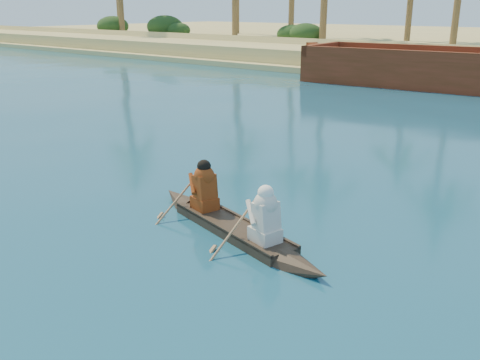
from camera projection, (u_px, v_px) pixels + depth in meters
The scene contains 3 objects.
canoe at pixel (233, 219), 9.81m from camera, with size 4.92×1.87×1.35m.
barge_left at pixel (373, 60), 35.19m from camera, with size 11.23×7.74×1.79m.
barge_mid at pixel (438, 71), 27.77m from camera, with size 14.07×5.76×2.29m.
Camera 1 is at (-2.12, -6.32, 3.98)m, focal length 40.00 mm.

